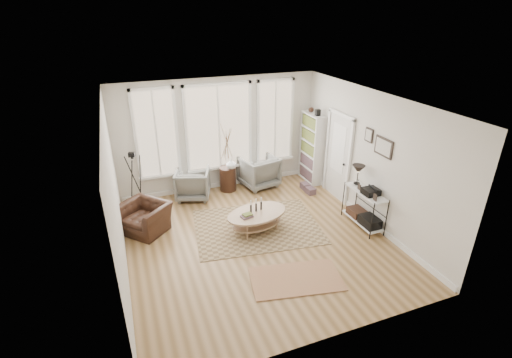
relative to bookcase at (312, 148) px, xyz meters
name	(u,v)px	position (x,y,z in m)	size (l,w,h in m)	color
room	(258,177)	(-2.42, -2.20, 0.47)	(5.50, 5.54, 2.90)	#9B774B
bay_window	(219,129)	(-2.44, 0.49, 0.65)	(4.14, 0.12, 2.24)	tan
door	(338,155)	(0.13, -1.08, 0.17)	(0.09, 1.06, 2.22)	silver
bookcase	(312,148)	(0.00, 0.00, 0.00)	(0.31, 0.85, 2.06)	white
low_shelf	(364,205)	(-0.06, -2.52, -0.44)	(0.38, 1.08, 1.30)	white
wall_art	(380,144)	(0.14, -2.49, 0.92)	(0.04, 0.88, 0.44)	black
rug_main	(257,226)	(-2.26, -1.76, -0.95)	(2.68, 2.01, 0.01)	brown
rug_runner	(296,279)	(-2.24, -3.64, -0.94)	(1.61, 0.90, 0.01)	brown
coffee_table	(257,216)	(-2.31, -1.87, -0.62)	(1.51, 1.12, 0.63)	#A48260
armchair_left	(193,184)	(-3.27, 0.13, -0.57)	(0.82, 0.84, 0.76)	slate
armchair_right	(259,171)	(-1.47, 0.19, -0.54)	(0.89, 0.92, 0.84)	slate
side_table	(227,159)	(-2.32, 0.22, -0.09)	(0.43, 0.43, 1.80)	#331C13
vase	(231,164)	(-2.25, 0.13, -0.18)	(0.25, 0.25, 0.26)	silver
accent_chair	(145,217)	(-4.57, -1.02, -0.64)	(0.84, 0.97, 0.63)	#331C13
tripod_camera	(136,183)	(-4.62, 0.05, -0.30)	(0.50, 0.50, 1.43)	black
book_stack_near	(305,186)	(-0.39, -0.46, -0.87)	(0.20, 0.25, 0.16)	brown
book_stack_far	(310,191)	(-0.39, -0.75, -0.87)	(0.20, 0.25, 0.16)	brown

